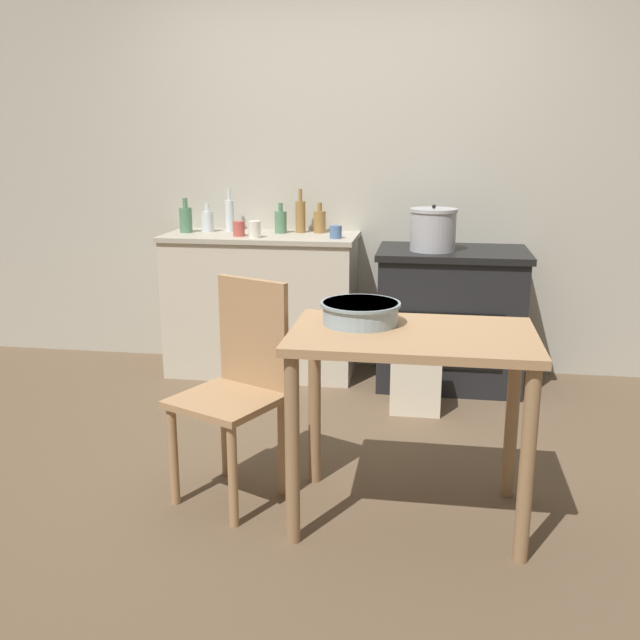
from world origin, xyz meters
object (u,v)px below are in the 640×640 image
at_px(work_table, 411,367).
at_px(bottle_center_left, 300,216).
at_px(cup_right, 239,229).
at_px(stove, 450,317).
at_px(bottle_center, 186,219).
at_px(bottle_center_right, 230,215).
at_px(mixing_bowl_large, 360,312).
at_px(cup_mid_right, 255,229).
at_px(stock_pot, 433,230).
at_px(cup_far_right, 336,232).
at_px(bottle_mid_left, 208,221).
at_px(flour_sack, 416,381).
at_px(bottle_far_left, 281,221).
at_px(chair, 238,384).
at_px(bottle_left, 320,221).

xyz_separation_m(work_table, bottle_center_left, (-0.79, 1.89, 0.38)).
bearing_deg(cup_right, stove, 2.68).
relative_size(stove, bottle_center, 4.08).
xyz_separation_m(bottle_center_left, cup_right, (-0.35, -0.23, -0.06)).
relative_size(work_table, bottle_center_right, 3.41).
relative_size(mixing_bowl_large, cup_mid_right, 3.16).
relative_size(work_table, bottle_center, 4.27).
height_order(cup_mid_right, cup_right, cup_mid_right).
height_order(stove, stock_pot, stock_pot).
bearing_deg(cup_far_right, cup_right, 179.70).
xyz_separation_m(bottle_mid_left, cup_far_right, (0.88, -0.19, -0.03)).
xyz_separation_m(stove, work_table, (-0.19, -1.72, 0.22)).
height_order(stove, mixing_bowl_large, mixing_bowl_large).
distance_m(flour_sack, cup_right, 1.47).
bearing_deg(stove, bottle_center_right, 173.05).
height_order(bottle_mid_left, cup_far_right, bottle_mid_left).
bearing_deg(cup_mid_right, cup_far_right, 5.18).
height_order(stock_pot, bottle_center, bottle_center).
xyz_separation_m(flour_sack, bottle_far_left, (-0.92, 0.66, 0.82)).
bearing_deg(stock_pot, bottle_center_right, 169.48).
xyz_separation_m(bottle_center, cup_mid_right, (0.51, -0.18, -0.04)).
xyz_separation_m(chair, cup_far_right, (0.21, 1.55, 0.46)).
distance_m(work_table, bottle_center_left, 2.08).
xyz_separation_m(bottle_center_right, cup_far_right, (0.74, -0.24, -0.07)).
distance_m(bottle_far_left, bottle_center_right, 0.36).
bearing_deg(cup_right, cup_far_right, -0.30).
xyz_separation_m(chair, cup_right, (-0.41, 1.56, 0.47)).
xyz_separation_m(stock_pot, bottle_center_left, (-0.86, 0.24, 0.04)).
height_order(stock_pot, mixing_bowl_large, stock_pot).
relative_size(stove, work_table, 0.96).
distance_m(flour_sack, bottle_center, 1.85).
bearing_deg(chair, cup_right, 129.62).
height_order(chair, flour_sack, chair).
relative_size(chair, cup_far_right, 11.98).
xyz_separation_m(cup_mid_right, cup_far_right, (0.50, 0.05, -0.01)).
distance_m(flour_sack, bottle_center_left, 1.36).
bearing_deg(chair, bottle_center_left, 116.70).
distance_m(stove, work_table, 1.75).
bearing_deg(work_table, stock_pot, 87.77).
distance_m(stock_pot, cup_mid_right, 1.10).
bearing_deg(bottle_center, bottle_left, 7.65).
bearing_deg(bottle_center_right, bottle_center_left, -1.26).
relative_size(flour_sack, bottle_left, 1.84).
distance_m(stove, stock_pot, 0.58).
height_order(bottle_left, cup_right, bottle_left).
xyz_separation_m(stove, cup_far_right, (-0.72, -0.07, 0.53)).
height_order(cup_right, cup_far_right, cup_right).
distance_m(bottle_center_left, cup_far_right, 0.36).
bearing_deg(cup_right, stock_pot, -0.33).
bearing_deg(cup_mid_right, bottle_far_left, 64.33).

